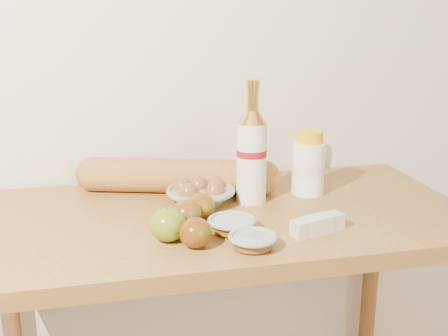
{
  "coord_description": "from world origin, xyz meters",
  "views": [
    {
      "loc": [
        -0.28,
        -0.06,
        1.38
      ],
      "look_at": [
        0.0,
        1.15,
        1.02
      ],
      "focal_mm": 45.0,
      "sensor_mm": 36.0,
      "label": 1
    }
  ],
  "objects_px": {
    "table": "(221,259)",
    "bourbon_bottle": "(252,153)",
    "baguette": "(177,176)",
    "cream_bottle": "(308,165)",
    "egg_bowl": "(200,194)"
  },
  "relations": [
    {
      "from": "table",
      "to": "bourbon_bottle",
      "type": "distance_m",
      "value": 0.27
    },
    {
      "from": "bourbon_bottle",
      "to": "egg_bowl",
      "type": "relative_size",
      "value": 1.68
    },
    {
      "from": "bourbon_bottle",
      "to": "baguette",
      "type": "bearing_deg",
      "value": 129.07
    },
    {
      "from": "table",
      "to": "baguette",
      "type": "relative_size",
      "value": 2.18
    },
    {
      "from": "egg_bowl",
      "to": "cream_bottle",
      "type": "bearing_deg",
      "value": 2.48
    },
    {
      "from": "cream_bottle",
      "to": "baguette",
      "type": "xyz_separation_m",
      "value": [
        -0.33,
        0.09,
        -0.03
      ]
    },
    {
      "from": "bourbon_bottle",
      "to": "cream_bottle",
      "type": "distance_m",
      "value": 0.17
    },
    {
      "from": "table",
      "to": "cream_bottle",
      "type": "relative_size",
      "value": 7.08
    },
    {
      "from": "bourbon_bottle",
      "to": "egg_bowl",
      "type": "height_order",
      "value": "bourbon_bottle"
    },
    {
      "from": "table",
      "to": "bourbon_bottle",
      "type": "xyz_separation_m",
      "value": [
        0.09,
        0.06,
        0.25
      ]
    },
    {
      "from": "table",
      "to": "baguette",
      "type": "xyz_separation_m",
      "value": [
        -0.08,
        0.17,
        0.17
      ]
    },
    {
      "from": "bourbon_bottle",
      "to": "cream_bottle",
      "type": "bearing_deg",
      "value": -8.67
    },
    {
      "from": "bourbon_bottle",
      "to": "egg_bowl",
      "type": "xyz_separation_m",
      "value": [
        -0.13,
        0.01,
        -0.1
      ]
    },
    {
      "from": "table",
      "to": "baguette",
      "type": "bearing_deg",
      "value": 114.88
    },
    {
      "from": "table",
      "to": "cream_bottle",
      "type": "height_order",
      "value": "cream_bottle"
    }
  ]
}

